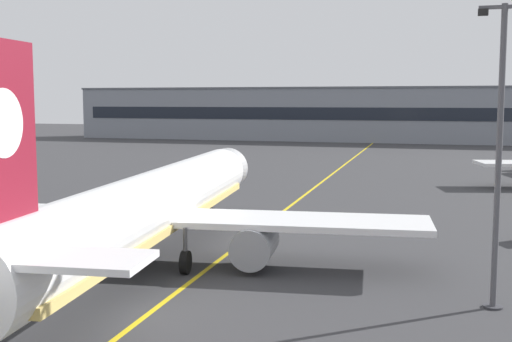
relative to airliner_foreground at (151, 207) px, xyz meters
name	(u,v)px	position (x,y,z in m)	size (l,w,h in m)	color
ground_plane	(125,315)	(2.88, -8.70, -3.37)	(400.00, 400.00, 0.00)	#353538
taxiway_centreline	(287,208)	(2.88, 21.30, -3.37)	(0.30, 180.00, 0.01)	yellow
airliner_foreground	(151,207)	(0.00, 0.00, 0.00)	(32.34, 41.49, 11.65)	white
apron_lamp_post	(499,153)	(18.71, -2.91, 3.83)	(2.24, 0.90, 13.78)	#515156
safety_cone_by_nose_gear	(251,214)	(1.11, 16.02, -3.11)	(0.44, 0.44, 0.55)	orange
terminal_building	(364,114)	(-2.86, 116.94, 2.87)	(139.44, 12.40, 12.46)	gray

